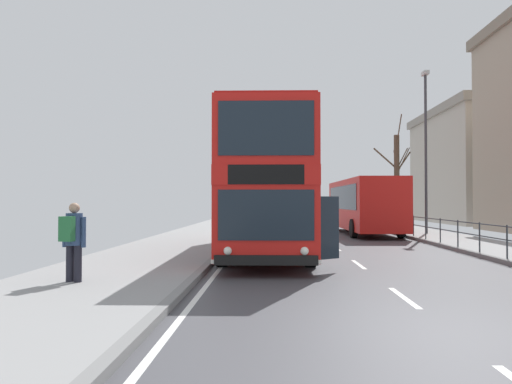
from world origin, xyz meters
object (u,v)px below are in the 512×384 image
double_decker_bus_main (266,186)px  pedestrian_with_backpack (73,236)px  background_bus_far_lane (363,204)px  street_lamp_far_side (426,141)px  background_building_01 (505,165)px  bare_tree_far_00 (397,178)px

double_decker_bus_main → pedestrian_with_backpack: 7.75m
background_bus_far_lane → street_lamp_far_side: bearing=-29.8°
pedestrian_with_backpack → background_building_01: bearing=52.9°
pedestrian_with_backpack → street_lamp_far_side: street_lamp_far_side is taller
pedestrian_with_backpack → background_bus_far_lane: bearing=61.8°
bare_tree_far_00 → background_building_01: 15.10m
double_decker_bus_main → street_lamp_far_side: street_lamp_far_side is taller
background_building_01 → pedestrian_with_backpack: bearing=-127.1°
pedestrian_with_backpack → bare_tree_far_00: bearing=61.1°
pedestrian_with_backpack → bare_tree_far_00: bare_tree_far_00 is taller
double_decker_bus_main → bare_tree_far_00: bearing=62.1°
background_building_01 → background_bus_far_lane: bearing=-135.5°
background_bus_far_lane → pedestrian_with_backpack: background_bus_far_lane is taller
bare_tree_far_00 → pedestrian_with_backpack: bearing=-118.9°
background_bus_far_lane → background_building_01: background_building_01 is taller
background_bus_far_lane → pedestrian_with_backpack: size_ratio=6.01×
background_bus_far_lane → street_lamp_far_side: street_lamp_far_side is taller
double_decker_bus_main → street_lamp_far_side: 12.79m
street_lamp_far_side → pedestrian_with_backpack: bearing=-128.1°
street_lamp_far_side → background_building_01: bearing=53.8°
double_decker_bus_main → street_lamp_far_side: (8.39, 9.26, 2.73)m
street_lamp_far_side → background_building_01: size_ratio=0.59×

